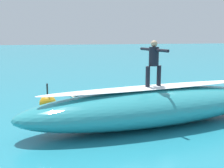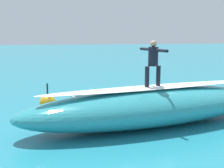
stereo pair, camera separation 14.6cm
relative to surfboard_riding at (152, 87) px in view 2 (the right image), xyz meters
name	(u,v)px [view 2 (the right image)]	position (x,y,z in m)	size (l,w,h in m)	color
ground_plane	(142,109)	(-0.21, -2.06, -1.31)	(120.00, 120.00, 0.00)	teal
wave_crest	(152,107)	(0.02, 0.00, -0.67)	(9.30, 2.36, 1.27)	teal
wave_foam_lip	(152,87)	(0.02, 0.00, 0.00)	(7.91, 0.83, 0.08)	white
surfboard_riding	(152,87)	(0.00, 0.00, 0.00)	(2.00, 0.48, 0.07)	#EAE5C6
surfer_riding	(153,60)	(0.00, 0.00, 0.94)	(0.59, 1.42, 1.55)	black
surfboard_paddling	(83,99)	(2.07, -4.32, -1.28)	(2.43, 0.50, 0.06)	#EAE5C6
surfer_paddling	(82,95)	(2.13, -4.43, -1.13)	(0.88, 1.51, 0.29)	black
buoy_marker	(48,103)	(3.63, -2.42, -0.97)	(0.67, 0.67, 1.14)	orange
foam_patch_near	(120,96)	(0.26, -4.46, -1.24)	(0.51, 0.36, 0.14)	white
foam_patch_mid	(118,98)	(0.40, -4.15, -1.26)	(0.97, 0.79, 0.11)	white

